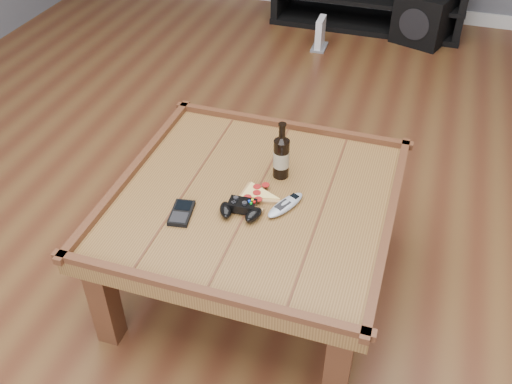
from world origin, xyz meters
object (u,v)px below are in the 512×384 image
(beer_bottle, at_px, (281,155))
(pizza_slice, at_px, (255,196))
(subwoofer, at_px, (425,17))
(coffee_table, at_px, (254,209))
(game_controller, at_px, (241,209))
(remote_control, at_px, (285,205))
(smartphone, at_px, (181,213))
(game_console, at_px, (320,35))

(beer_bottle, xyz_separation_m, pizza_slice, (-0.05, -0.16, -0.09))
(subwoofer, bearing_deg, beer_bottle, -79.56)
(pizza_slice, bearing_deg, subwoofer, 87.05)
(coffee_table, distance_m, subwoofer, 2.64)
(game_controller, distance_m, remote_control, 0.16)
(pizza_slice, xyz_separation_m, subwoofer, (0.42, 2.60, -0.28))
(subwoofer, bearing_deg, coffee_table, -80.30)
(beer_bottle, bearing_deg, game_controller, -105.75)
(pizza_slice, relative_size, smartphone, 1.67)
(game_controller, bearing_deg, pizza_slice, 73.82)
(coffee_table, bearing_deg, pizza_slice, -36.81)
(coffee_table, height_order, pizza_slice, coffee_table)
(game_controller, bearing_deg, subwoofer, 77.23)
(remote_control, bearing_deg, coffee_table, -165.72)
(subwoofer, distance_m, game_console, 0.77)
(game_controller, relative_size, game_console, 0.77)
(coffee_table, xyz_separation_m, game_console, (-0.24, 2.23, -0.29))
(subwoofer, bearing_deg, game_controller, -80.25)
(game_controller, bearing_deg, game_console, 92.11)
(remote_control, xyz_separation_m, game_console, (-0.37, 2.26, -0.36))
(coffee_table, distance_m, game_controller, 0.13)
(coffee_table, relative_size, smartphone, 7.41)
(smartphone, distance_m, subwoofer, 2.85)
(pizza_slice, bearing_deg, coffee_table, 149.43)
(coffee_table, xyz_separation_m, game_controller, (-0.01, -0.10, 0.08))
(beer_bottle, height_order, game_console, beer_bottle)
(pizza_slice, distance_m, smartphone, 0.27)
(beer_bottle, distance_m, game_controller, 0.27)
(beer_bottle, xyz_separation_m, game_controller, (-0.07, -0.25, -0.07))
(beer_bottle, xyz_separation_m, game_console, (-0.30, 2.08, -0.44))
(coffee_table, relative_size, beer_bottle, 4.46)
(smartphone, height_order, remote_control, remote_control)
(remote_control, height_order, game_console, remote_control)
(pizza_slice, height_order, game_console, pizza_slice)
(remote_control, bearing_deg, pizza_slice, -163.76)
(coffee_table, relative_size, game_controller, 6.09)
(coffee_table, height_order, remote_control, same)
(smartphone, xyz_separation_m, game_console, (-0.03, 2.40, -0.36))
(remote_control, height_order, subwoofer, remote_control)
(pizza_slice, bearing_deg, beer_bottle, 78.65)
(game_console, bearing_deg, subwoofer, 27.06)
(smartphone, relative_size, game_console, 0.63)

